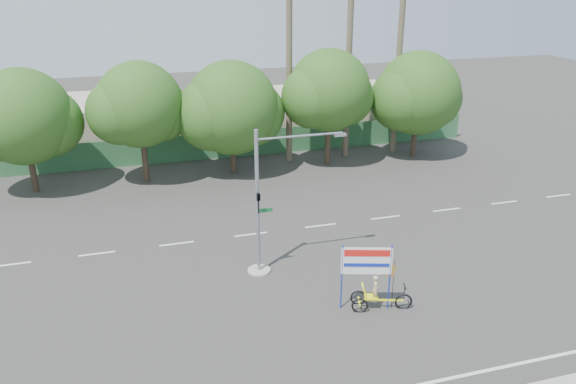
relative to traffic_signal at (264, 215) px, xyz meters
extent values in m
plane|color=#33302D|center=(2.20, -3.98, -2.92)|extent=(120.00, 120.00, 0.00)
cube|color=#336B3D|center=(2.20, 17.52, -1.92)|extent=(38.00, 0.08, 2.00)
cube|color=#B9AA93|center=(-7.80, 22.02, -0.92)|extent=(12.00, 8.00, 4.00)
cube|color=#B9AA93|center=(10.20, 22.02, -1.12)|extent=(14.00, 8.00, 3.60)
cylinder|color=#473828|center=(-11.80, 14.02, -1.16)|extent=(0.40, 0.40, 3.52)
sphere|color=#1F4E17|center=(-11.80, 14.02, 2.04)|extent=(6.00, 6.00, 6.00)
sphere|color=#1F4E17|center=(-10.45, 14.32, 1.48)|extent=(4.32, 4.32, 4.32)
cylinder|color=#473828|center=(-4.80, 14.02, -1.05)|extent=(0.40, 0.40, 3.74)
sphere|color=#1F4E17|center=(-4.80, 14.02, 2.35)|extent=(5.60, 5.60, 5.60)
sphere|color=#1F4E17|center=(-3.54, 14.32, 1.76)|extent=(4.03, 4.03, 4.03)
sphere|color=#1F4E17|center=(-6.06, 13.77, 2.01)|extent=(4.26, 4.26, 4.26)
cylinder|color=#473828|center=(1.20, 14.02, -1.27)|extent=(0.40, 0.40, 3.30)
sphere|color=#1F4E17|center=(1.20, 14.02, 1.73)|extent=(6.40, 6.40, 6.40)
sphere|color=#1F4E17|center=(2.64, 14.32, 1.21)|extent=(4.61, 4.61, 4.61)
sphere|color=#1F4E17|center=(-0.24, 13.77, 1.43)|extent=(4.86, 4.86, 4.86)
cylinder|color=#473828|center=(8.20, 14.02, -0.98)|extent=(0.40, 0.40, 3.87)
sphere|color=#1F4E17|center=(8.20, 14.02, 2.54)|extent=(5.80, 5.80, 5.80)
sphere|color=#1F4E17|center=(9.50, 14.32, 1.92)|extent=(4.18, 4.18, 4.18)
sphere|color=#1F4E17|center=(6.89, 13.77, 2.19)|extent=(4.41, 4.41, 4.41)
cylinder|color=#473828|center=(15.20, 14.02, -1.20)|extent=(0.40, 0.40, 3.43)
sphere|color=#1F4E17|center=(15.20, 14.02, 1.92)|extent=(6.20, 6.20, 6.20)
sphere|color=#1F4E17|center=(16.59, 14.32, 1.37)|extent=(4.46, 4.46, 4.46)
sphere|color=#1F4E17|center=(13.80, 13.77, 1.61)|extent=(4.71, 4.71, 4.71)
cylinder|color=#70604C|center=(10.20, 15.52, 5.58)|extent=(0.44, 0.44, 17.00)
cylinder|color=#70604C|center=(14.20, 15.52, 4.58)|extent=(0.44, 0.44, 15.00)
cylinder|color=#70604C|center=(5.70, 15.52, 4.08)|extent=(0.44, 0.44, 14.00)
cylinder|color=gray|center=(-0.30, 0.02, -2.87)|extent=(1.10, 1.10, 0.10)
cylinder|color=gray|center=(-0.30, 0.02, 0.58)|extent=(0.18, 0.18, 7.00)
cylinder|color=gray|center=(1.70, 0.02, 3.63)|extent=(4.00, 0.10, 0.10)
cube|color=gray|center=(3.60, 0.02, 3.53)|extent=(0.55, 0.20, 0.12)
imported|color=black|center=(-0.30, -0.20, 0.68)|extent=(0.16, 0.20, 1.00)
cube|color=#14662D|center=(0.05, 0.02, 0.23)|extent=(0.70, 0.04, 0.18)
torus|color=black|center=(4.87, -4.73, -2.59)|extent=(0.74, 0.30, 0.75)
torus|color=black|center=(3.16, -3.88, -2.61)|extent=(0.69, 0.28, 0.70)
torus|color=black|center=(2.98, -4.48, -2.61)|extent=(0.69, 0.28, 0.70)
cube|color=#F8F916|center=(3.97, -4.45, -2.52)|extent=(1.82, 0.61, 0.07)
cube|color=#F8F916|center=(3.07, -4.18, -2.59)|extent=(0.26, 0.66, 0.06)
cube|color=#F8F916|center=(3.55, -4.32, -2.37)|extent=(0.67, 0.61, 0.07)
cube|color=#F8F916|center=(3.26, -4.24, -2.05)|extent=(0.38, 0.52, 0.60)
cylinder|color=black|center=(4.87, -4.73, -2.14)|extent=(0.04, 0.04, 0.61)
cube|color=black|center=(4.87, -4.73, -1.84)|extent=(0.19, 0.49, 0.04)
imported|color=#CCB284|center=(3.71, -4.37, -1.94)|extent=(0.40, 0.50, 1.20)
cylinder|color=#192FBB|center=(2.33, -3.95, -1.42)|extent=(0.08, 0.08, 2.99)
cylinder|color=#192FBB|center=(4.24, -4.54, -1.42)|extent=(0.08, 0.08, 2.99)
cube|color=white|center=(3.29, -4.24, -0.65)|extent=(2.03, 0.67, 1.22)
cube|color=red|center=(3.27, -4.28, -0.26)|extent=(1.81, 0.57, 0.29)
cube|color=#192FBB|center=(3.27, -4.28, -0.81)|extent=(1.81, 0.57, 0.16)
cylinder|color=black|center=(4.40, -4.58, -1.76)|extent=(0.03, 0.03, 2.33)
cube|color=red|center=(4.03, -4.47, -1.04)|extent=(0.95, 0.31, 0.73)
camera|label=1|loc=(-5.47, -22.90, 10.61)|focal=35.00mm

